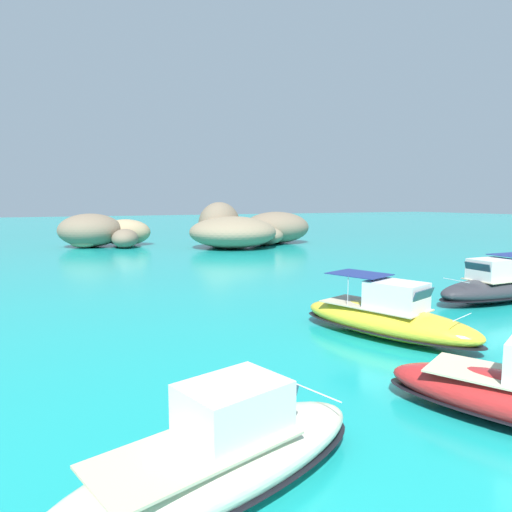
# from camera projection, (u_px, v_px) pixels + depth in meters

# --- Properties ---
(islet_large) EXTENTS (22.60, 16.71, 6.25)m
(islet_large) POSITION_uv_depth(u_px,v_px,m) (246.00, 229.00, 66.44)
(islet_large) COLOR #84755B
(islet_large) RESTS_ON ground
(islet_small) EXTENTS (14.86, 12.55, 4.66)m
(islet_small) POSITION_uv_depth(u_px,v_px,m) (102.00, 232.00, 65.34)
(islet_small) COLOR #756651
(islet_small) RESTS_ON ground
(motorboat_cream) EXTENTS (8.58, 4.39, 2.43)m
(motorboat_cream) POSITION_uv_depth(u_px,v_px,m) (220.00, 458.00, 10.16)
(motorboat_cream) COLOR beige
(motorboat_cream) RESTS_ON ground
(motorboat_yellow) EXTENTS (5.37, 9.53, 2.86)m
(motorboat_yellow) POSITION_uv_depth(u_px,v_px,m) (387.00, 318.00, 21.88)
(motorboat_yellow) COLOR yellow
(motorboat_yellow) RESTS_ON ground
(motorboat_charcoal) EXTENTS (9.50, 3.12, 2.95)m
(motorboat_charcoal) POSITION_uv_depth(u_px,v_px,m) (496.00, 287.00, 29.60)
(motorboat_charcoal) COLOR #2D2D33
(motorboat_charcoal) RESTS_ON ground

